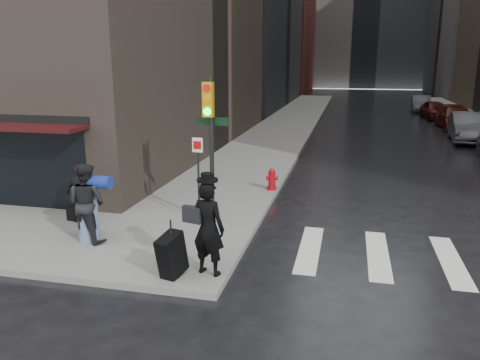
% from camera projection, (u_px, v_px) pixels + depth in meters
% --- Properties ---
extents(ground, '(140.00, 140.00, 0.00)m').
position_uv_depth(ground, '(159.00, 251.00, 11.21)').
color(ground, black).
rests_on(ground, ground).
extents(sidewalk_left, '(4.00, 50.00, 0.15)m').
position_uv_depth(sidewalk_left, '(294.00, 118.00, 36.67)').
color(sidewalk_left, slate).
rests_on(sidewalk_left, ground).
extents(sidewalk_right, '(3.00, 50.00, 0.15)m').
position_uv_depth(sidewalk_right, '(480.00, 123.00, 33.69)').
color(sidewalk_right, slate).
rests_on(sidewalk_right, ground).
extents(bldg_left_far, '(22.00, 20.00, 26.00)m').
position_uv_depth(bldg_left_far, '(237.00, 2.00, 69.38)').
color(bldg_left_far, maroon).
rests_on(bldg_left_far, ground).
extents(man_overcoat, '(1.35, 1.04, 2.18)m').
position_uv_depth(man_overcoat, '(201.00, 232.00, 9.46)').
color(man_overcoat, black).
rests_on(man_overcoat, ground).
extents(man_jeans, '(1.37, 0.96, 1.95)m').
position_uv_depth(man_jeans, '(87.00, 202.00, 11.25)').
color(man_jeans, black).
rests_on(man_jeans, ground).
extents(man_greycoat, '(1.03, 0.60, 1.64)m').
position_uv_depth(man_greycoat, '(81.00, 194.00, 12.52)').
color(man_greycoat, black).
rests_on(man_greycoat, ground).
extents(traffic_light, '(0.97, 0.45, 3.87)m').
position_uv_depth(traffic_light, '(209.00, 132.00, 12.10)').
color(traffic_light, black).
rests_on(traffic_light, ground).
extents(fire_hydrant, '(0.42, 0.32, 0.74)m').
position_uv_depth(fire_hydrant, '(272.00, 180.00, 15.98)').
color(fire_hydrant, '#980911').
rests_on(fire_hydrant, ground).
extents(parked_car_2, '(2.20, 5.14, 1.65)m').
position_uv_depth(parked_car_2, '(468.00, 127.00, 26.37)').
color(parked_car_2, '#3C3B40').
rests_on(parked_car_2, ground).
extents(parked_car_3, '(2.22, 5.17, 1.48)m').
position_uv_depth(parked_car_3, '(456.00, 118.00, 31.50)').
color(parked_car_3, '#3F130C').
rests_on(parked_car_3, ground).
extents(parked_car_4, '(1.94, 4.26, 1.42)m').
position_uv_depth(parked_car_4, '(435.00, 110.00, 36.83)').
color(parked_car_4, '#3A0B0C').
rests_on(parked_car_4, ground).
extents(parked_car_5, '(1.88, 4.57, 1.47)m').
position_uv_depth(parked_car_5, '(421.00, 104.00, 42.10)').
color(parked_car_5, '#3C3C40').
rests_on(parked_car_5, ground).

